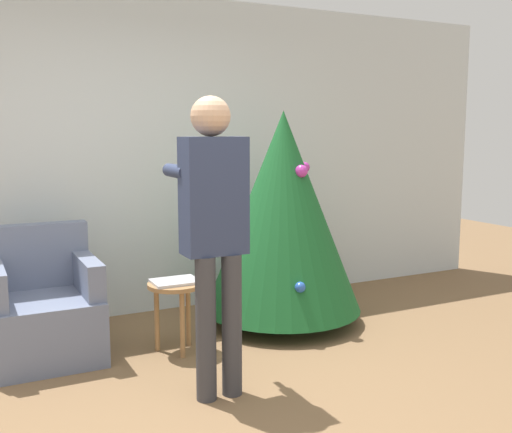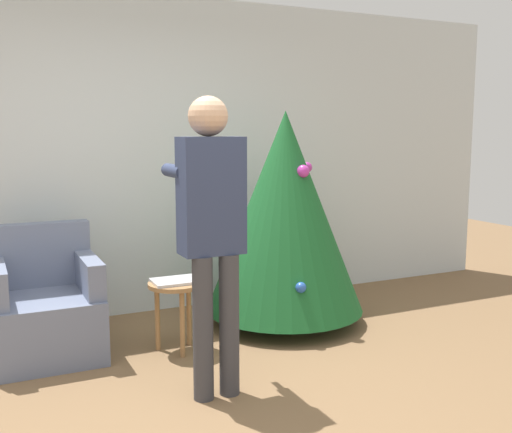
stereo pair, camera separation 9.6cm
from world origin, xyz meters
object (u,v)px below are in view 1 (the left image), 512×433
object	(u,v)px
side_stool	(175,295)
christmas_tree	(283,212)
armchair	(43,311)
person_standing	(214,220)

from	to	relation	value
side_stool	christmas_tree	bearing A→B (deg)	14.00
christmas_tree	armchair	size ratio (longest dim) A/B	1.91
person_standing	side_stool	xyz separation A→B (m)	(0.01, 0.77, -0.64)
christmas_tree	side_stool	bearing A→B (deg)	-166.00
christmas_tree	armchair	bearing A→B (deg)	177.88
person_standing	side_stool	world-z (taller)	person_standing
side_stool	person_standing	bearing A→B (deg)	-91.09
christmas_tree	side_stool	size ratio (longest dim) A/B	3.43
person_standing	side_stool	distance (m)	1.00
person_standing	side_stool	bearing A→B (deg)	88.91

